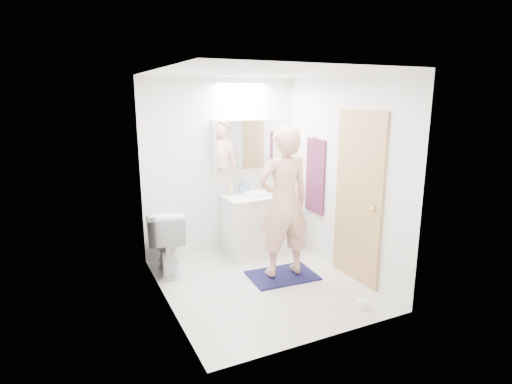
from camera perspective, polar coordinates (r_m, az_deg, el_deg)
floor at (r=4.94m, az=0.75°, el=-12.62°), size 2.50×2.50×0.00m
ceiling at (r=4.45m, az=0.85°, el=16.41°), size 2.50×2.50×0.00m
wall_back at (r=5.67m, az=-4.84°, el=3.51°), size 2.50×0.00×2.50m
wall_front at (r=3.50m, az=9.94°, el=-2.76°), size 2.50×0.00×2.50m
wall_left at (r=4.18m, az=-12.82°, el=-0.27°), size 0.00×2.50×2.50m
wall_right at (r=5.12m, az=11.89°, el=2.22°), size 0.00×2.50×2.50m
vanity_cabinet at (r=5.77m, az=0.23°, el=-4.55°), size 0.90×0.55×0.78m
countertop at (r=5.66m, az=0.24°, el=-0.60°), size 0.95×0.58×0.04m
sink_basin at (r=5.68m, az=0.11°, el=-0.19°), size 0.36×0.36×0.03m
faucet at (r=5.83m, az=-0.71°, el=0.82°), size 0.02×0.02×0.16m
medicine_cabinet at (r=5.67m, az=-1.78°, el=6.62°), size 0.88×0.14×0.70m
mirror_panel at (r=5.60m, az=-1.46°, el=6.54°), size 0.84×0.01×0.66m
toilet at (r=5.25m, az=-12.35°, el=-6.49°), size 0.61×0.88×0.82m
bath_rug at (r=5.12m, az=3.69°, el=-11.53°), size 0.83×0.60×0.02m
person at (r=4.80m, az=3.85°, el=-1.47°), size 0.67×0.47×1.78m
door at (r=4.89m, az=14.08°, el=-0.83°), size 0.04×0.80×2.00m
door_knob at (r=4.65m, az=16.01°, el=-2.28°), size 0.06×0.06×0.06m
towel at (r=5.57m, az=8.24°, el=2.19°), size 0.02×0.42×1.00m
towel_hook at (r=5.48m, az=8.30°, el=7.52°), size 0.07×0.02×0.02m
soap_bottle_a at (r=5.63m, az=-3.57°, el=0.59°), size 0.11×0.11×0.21m
soap_bottle_b at (r=5.73m, az=-1.85°, el=0.76°), size 0.10×0.10×0.19m
toothbrush_cup at (r=5.90m, az=1.80°, el=0.57°), size 0.10×0.10×0.08m
toilet_paper_roll at (r=4.52m, az=14.53°, el=-14.95°), size 0.11×0.11×0.10m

